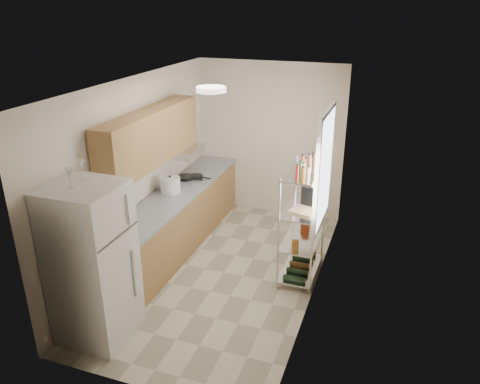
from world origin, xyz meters
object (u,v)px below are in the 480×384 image
at_px(frying_pan_large, 186,177).
at_px(cutting_board, 306,209).
at_px(refrigerator, 92,264).
at_px(espresso_machine, 311,194).
at_px(rice_cooker, 170,185).

relative_size(frying_pan_large, cutting_board, 0.68).
xyz_separation_m(frying_pan_large, cutting_board, (2.07, -0.78, 0.10)).
bearing_deg(refrigerator, espresso_machine, 46.62).
distance_m(rice_cooker, cutting_board, 2.04).
distance_m(refrigerator, espresso_machine, 2.84).
relative_size(refrigerator, cutting_board, 4.59).
height_order(frying_pan_large, espresso_machine, espresso_machine).
distance_m(frying_pan_large, espresso_machine, 2.18).
bearing_deg(cutting_board, espresso_machine, 85.34).
bearing_deg(cutting_board, refrigerator, -136.23).
height_order(rice_cooker, cutting_board, rice_cooker).
bearing_deg(rice_cooker, espresso_machine, 0.08).
bearing_deg(espresso_machine, cutting_board, -79.73).
height_order(rice_cooker, espresso_machine, espresso_machine).
bearing_deg(espresso_machine, refrigerator, -118.45).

